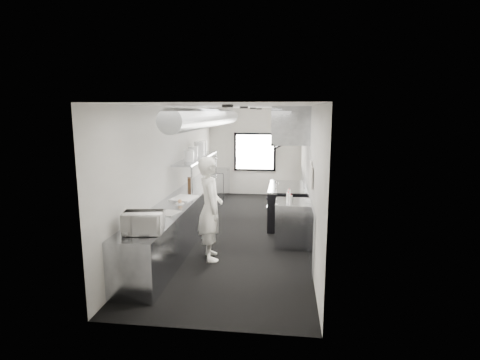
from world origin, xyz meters
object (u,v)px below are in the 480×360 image
(squeeze_bottle_d, at_px, (289,194))
(small_plate, at_px, (180,204))
(exhaust_hood, at_px, (290,125))
(far_work_table, at_px, (216,184))
(range, at_px, (286,205))
(plate_stack_a, at_px, (189,156))
(microwave, at_px, (143,223))
(line_cook, at_px, (210,208))
(plate_stack_c, at_px, (199,149))
(squeeze_bottle_c, at_px, (288,197))
(deli_tub_b, at_px, (150,216))
(cutting_board, at_px, (184,198))
(prep_counter, at_px, (184,216))
(plate_stack_d, at_px, (203,147))
(knife_block, at_px, (190,183))
(squeeze_bottle_a, at_px, (291,200))
(deli_tub_a, at_px, (139,223))
(squeeze_bottle_b, at_px, (288,198))
(pass_shelf, at_px, (198,158))
(squeeze_bottle_e, at_px, (289,194))
(plate_stack_b, at_px, (193,153))
(bottle_station, at_px, (291,223))

(squeeze_bottle_d, bearing_deg, small_plate, -161.99)
(exhaust_hood, bearing_deg, far_work_table, 131.94)
(range, height_order, plate_stack_a, plate_stack_a)
(microwave, distance_m, squeeze_bottle_d, 3.32)
(line_cook, bearing_deg, plate_stack_c, -1.71)
(squeeze_bottle_c, distance_m, squeeze_bottle_d, 0.24)
(range, relative_size, far_work_table, 1.33)
(plate_stack_c, bearing_deg, far_work_table, 89.04)
(deli_tub_b, bearing_deg, cutting_board, 84.23)
(squeeze_bottle_c, bearing_deg, small_plate, -167.87)
(far_work_table, height_order, cutting_board, cutting_board)
(prep_counter, bearing_deg, far_work_table, 90.00)
(plate_stack_d, xyz_separation_m, squeeze_bottle_d, (2.32, -2.29, -0.74))
(exhaust_hood, xyz_separation_m, knife_block, (-2.37, -0.25, -1.37))
(small_plate, distance_m, plate_stack_c, 2.51)
(range, relative_size, squeeze_bottle_d, 7.95)
(cutting_board, distance_m, squeeze_bottle_a, 2.24)
(knife_block, distance_m, plate_stack_d, 1.52)
(deli_tub_a, height_order, small_plate, deli_tub_a)
(range, height_order, squeeze_bottle_c, squeeze_bottle_c)
(cutting_board, distance_m, plate_stack_c, 2.04)
(small_plate, distance_m, squeeze_bottle_a, 2.17)
(prep_counter, relative_size, squeeze_bottle_b, 29.85)
(prep_counter, height_order, pass_shelf, pass_shelf)
(knife_block, height_order, squeeze_bottle_e, knife_block)
(line_cook, height_order, squeeze_bottle_e, line_cook)
(pass_shelf, xyz_separation_m, deli_tub_b, (-0.07, -3.29, -0.58))
(far_work_table, distance_m, squeeze_bottle_d, 4.37)
(microwave, bearing_deg, plate_stack_b, 82.55)
(cutting_board, bearing_deg, squeeze_bottle_d, 5.06)
(knife_block, height_order, squeeze_bottle_b, knife_block)
(plate_stack_c, xyz_separation_m, plate_stack_d, (-0.04, 0.63, -0.02))
(exhaust_hood, bearing_deg, squeeze_bottle_b, -90.70)
(plate_stack_a, height_order, plate_stack_d, plate_stack_d)
(exhaust_hood, xyz_separation_m, squeeze_bottle_e, (-0.01, -1.07, -1.41))
(line_cook, xyz_separation_m, deli_tub_b, (-0.92, -0.63, -0.00))
(line_cook, bearing_deg, far_work_table, -8.92)
(line_cook, distance_m, small_plate, 0.84)
(far_work_table, xyz_separation_m, squeeze_bottle_b, (2.23, -4.05, 0.55))
(deli_tub_a, distance_m, deli_tub_b, 0.41)
(bottle_station, height_order, squeeze_bottle_c, squeeze_bottle_c)
(far_work_table, xyz_separation_m, squeeze_bottle_d, (2.24, -3.71, 0.55))
(cutting_board, xyz_separation_m, squeeze_bottle_e, (2.18, 0.32, 0.07))
(deli_tub_b, bearing_deg, knife_block, 90.26)
(deli_tub_a, distance_m, plate_stack_b, 3.37)
(squeeze_bottle_d, height_order, squeeze_bottle_e, squeeze_bottle_d)
(knife_block, distance_m, plate_stack_a, 0.75)
(pass_shelf, height_order, bottle_station, pass_shelf)
(bottle_station, bearing_deg, microwave, -133.90)
(deli_tub_b, distance_m, plate_stack_c, 3.54)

